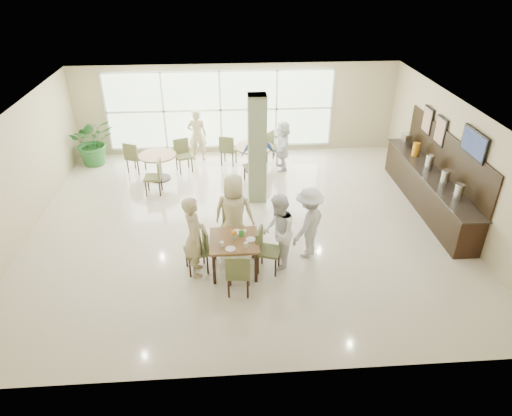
{
  "coord_description": "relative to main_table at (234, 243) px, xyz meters",
  "views": [
    {
      "loc": [
        -0.39,
        -9.39,
        5.82
      ],
      "look_at": [
        0.2,
        -1.2,
        1.1
      ],
      "focal_mm": 32.0,
      "sensor_mm": 36.0,
      "label": 1
    }
  ],
  "objects": [
    {
      "name": "wall_tv",
      "position": [
        5.22,
        1.22,
        1.49
      ],
      "size": [
        0.06,
        1.0,
        0.58
      ],
      "color": "black",
      "rests_on": "ground"
    },
    {
      "name": "ground",
      "position": [
        0.28,
        1.82,
        -0.66
      ],
      "size": [
        10.0,
        10.0,
        0.0
      ],
      "primitive_type": "plane",
      "color": "beige",
      "rests_on": "ground"
    },
    {
      "name": "adult_standing",
      "position": [
        -0.96,
        5.73,
        0.15
      ],
      "size": [
        0.6,
        0.4,
        1.61
      ],
      "primitive_type": "imported",
      "rotation": [
        0.0,
        0.0,
        3.12
      ],
      "color": "tan",
      "rests_on": "ground"
    },
    {
      "name": "teen_standing",
      "position": [
        1.57,
        0.44,
        0.14
      ],
      "size": [
        1.11,
        1.17,
        1.6
      ],
      "primitive_type": "imported",
      "rotation": [
        0.0,
        0.0,
        -2.26
      ],
      "color": "#B8B8BA",
      "rests_on": "ground"
    },
    {
      "name": "teen_left",
      "position": [
        -0.78,
        -0.01,
        0.21
      ],
      "size": [
        0.48,
        0.67,
        1.74
      ],
      "primitive_type": "imported",
      "rotation": [
        0.0,
        0.0,
        1.67
      ],
      "color": "tan",
      "rests_on": "ground"
    },
    {
      "name": "buffet_counter",
      "position": [
        4.98,
        2.33,
        -0.11
      ],
      "size": [
        0.64,
        4.7,
        1.95
      ],
      "color": "black",
      "rests_on": "ground"
    },
    {
      "name": "teen_right",
      "position": [
        0.89,
        0.1,
        0.16
      ],
      "size": [
        0.69,
        0.85,
        1.65
      ],
      "primitive_type": "imported",
      "rotation": [
        0.0,
        0.0,
        -1.66
      ],
      "color": "white",
      "rests_on": "ground"
    },
    {
      "name": "framed_art_b",
      "position": [
        5.23,
        3.62,
        1.19
      ],
      "size": [
        0.05,
        0.55,
        0.7
      ],
      "color": "black",
      "rests_on": "ground"
    },
    {
      "name": "teen_far",
      "position": [
        0.03,
        0.81,
        0.23
      ],
      "size": [
        0.95,
        0.66,
        1.77
      ],
      "primitive_type": "imported",
      "rotation": [
        0.0,
        0.0,
        2.91
      ],
      "color": "tan",
      "rests_on": "ground"
    },
    {
      "name": "potted_plant",
      "position": [
        -4.08,
        5.65,
        0.06
      ],
      "size": [
        1.64,
        1.64,
        1.44
      ],
      "primitive_type": "imported",
      "rotation": [
        0.0,
        0.0,
        0.32
      ],
      "color": "#2B6C2E",
      "rests_on": "ground"
    },
    {
      "name": "framed_art_a",
      "position": [
        5.23,
        2.82,
        1.19
      ],
      "size": [
        0.05,
        0.55,
        0.7
      ],
      "color": "black",
      "rests_on": "ground"
    },
    {
      "name": "round_table_right",
      "position": [
        0.73,
        4.84,
        -0.08
      ],
      "size": [
        1.11,
        1.11,
        0.75
      ],
      "color": "brown",
      "rests_on": "ground"
    },
    {
      "name": "chairs_table_right",
      "position": [
        0.68,
        4.91,
        -0.18
      ],
      "size": [
        2.03,
        1.93,
        0.95
      ],
      "color": "brown",
      "rests_on": "ground"
    },
    {
      "name": "tabletop_clutter",
      "position": [
        0.07,
        -0.04,
        0.15
      ],
      "size": [
        0.72,
        0.79,
        0.21
      ],
      "color": "white",
      "rests_on": "main_table"
    },
    {
      "name": "room_shell",
      "position": [
        0.28,
        1.82,
        1.04
      ],
      "size": [
        10.0,
        10.0,
        10.0
      ],
      "color": "white",
      "rests_on": "ground"
    },
    {
      "name": "chairs_main_table",
      "position": [
        -0.02,
        0.04,
        -0.18
      ],
      "size": [
        2.02,
        2.04,
        0.95
      ],
      "color": "brown",
      "rests_on": "ground"
    },
    {
      "name": "adult_a",
      "position": [
        0.8,
        4.05,
        0.14
      ],
      "size": [
        0.94,
        0.54,
        1.61
      ],
      "primitive_type": "imported",
      "rotation": [
        0.0,
        0.0,
        0.01
      ],
      "color": "#4071C0",
      "rests_on": "ground"
    },
    {
      "name": "adult_b",
      "position": [
        1.57,
        4.87,
        0.08
      ],
      "size": [
        0.66,
        1.4,
        1.48
      ],
      "primitive_type": "imported",
      "rotation": [
        0.0,
        0.0,
        -1.62
      ],
      "color": "white",
      "rests_on": "ground"
    },
    {
      "name": "column",
      "position": [
        0.68,
        3.02,
        0.74
      ],
      "size": [
        0.45,
        0.45,
        2.8
      ],
      "primitive_type": "cube",
      "color": "#738059",
      "rests_on": "ground"
    },
    {
      "name": "window_bank",
      "position": [
        -0.22,
        6.28,
        0.74
      ],
      "size": [
        7.0,
        0.04,
        7.0
      ],
      "color": "silver",
      "rests_on": "ground"
    },
    {
      "name": "chairs_table_left",
      "position": [
        -2.05,
        4.47,
        -0.18
      ],
      "size": [
        1.99,
        1.94,
        0.95
      ],
      "color": "brown",
      "rests_on": "ground"
    },
    {
      "name": "main_table",
      "position": [
        0.0,
        0.0,
        0.0
      ],
      "size": [
        0.97,
        0.97,
        0.75
      ],
      "color": "brown",
      "rests_on": "ground"
    },
    {
      "name": "round_table_left",
      "position": [
        -2.02,
        4.43,
        -0.1
      ],
      "size": [
        1.05,
        1.05,
        0.75
      ],
      "color": "brown",
      "rests_on": "ground"
    }
  ]
}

